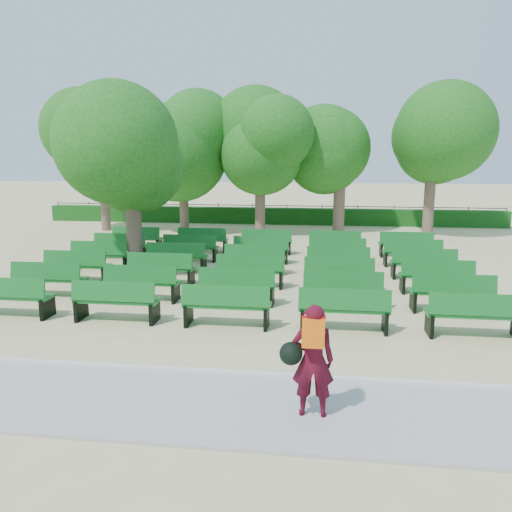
% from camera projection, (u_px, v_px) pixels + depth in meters
% --- Properties ---
extents(ground, '(120.00, 120.00, 0.00)m').
position_uv_depth(ground, '(221.00, 284.00, 14.95)').
color(ground, '#C8BA85').
extents(paving, '(30.00, 2.20, 0.06)m').
position_uv_depth(paving, '(128.00, 401.00, 7.75)').
color(paving, '#A6A5A2').
rests_on(paving, ground).
extents(curb, '(30.00, 0.12, 0.10)m').
position_uv_depth(curb, '(152.00, 369.00, 8.86)').
color(curb, silver).
rests_on(curb, ground).
extents(hedge, '(26.00, 0.70, 0.90)m').
position_uv_depth(hedge, '(269.00, 216.00, 28.48)').
color(hedge, '#155016').
rests_on(hedge, ground).
extents(fence, '(26.00, 0.10, 1.02)m').
position_uv_depth(fence, '(270.00, 223.00, 28.96)').
color(fence, black).
rests_on(fence, ground).
extents(tree_line, '(21.80, 6.80, 7.04)m').
position_uv_depth(tree_line, '(261.00, 234.00, 24.68)').
color(tree_line, '#21661B').
rests_on(tree_line, ground).
extents(bench_array, '(1.98, 0.65, 1.24)m').
position_uv_depth(bench_array, '(253.00, 276.00, 15.53)').
color(bench_array, '#11631F').
rests_on(bench_array, ground).
extents(tree_among, '(3.83, 3.83, 5.58)m').
position_uv_depth(tree_among, '(130.00, 155.00, 16.22)').
color(tree_among, brown).
rests_on(tree_among, ground).
extents(person, '(0.79, 0.48, 1.67)m').
position_uv_depth(person, '(311.00, 359.00, 7.12)').
color(person, '#440917').
rests_on(person, ground).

